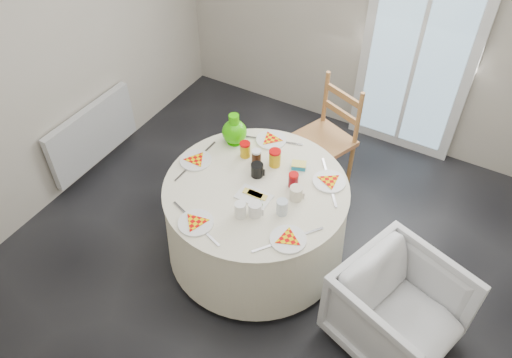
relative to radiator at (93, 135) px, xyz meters
The scene contains 14 objects.
floor 1.99m from the radiator, ahead, with size 4.00×4.00×0.00m, color black.
wall_back 2.80m from the radiator, 42.86° to the left, with size 4.00×0.02×2.60m, color #BCB5A3.
wall_left 0.94m from the radiator, 106.70° to the right, with size 0.02×4.00×2.60m, color #BCB5A3.
glass_door 3.00m from the radiator, 36.79° to the left, with size 1.00×0.08×2.10m, color silver.
radiator is the anchor object (origin of this frame).
table 1.80m from the radiator, ahead, with size 1.37×1.37×0.70m, color beige.
wooden_chair 2.07m from the radiator, 23.99° to the left, with size 0.45×0.43×1.01m, color #AB613F, non-canonical shape.
armchair 3.01m from the radiator, ahead, with size 0.72×0.68×0.74m, color silver.
place_settings 1.84m from the radiator, ahead, with size 1.30×1.30×0.02m, color silver, non-canonical shape.
jar_cluster 1.83m from the radiator, ahead, with size 0.53×0.26×0.15m, color brown, non-canonical shape.
butter_tub 2.02m from the radiator, ahead, with size 0.11×0.08×0.04m, color teal.
green_pitcher 1.50m from the radiator, ahead, with size 0.19×0.19×0.25m, color #30BC02, non-canonical shape.
cheese_platter 1.89m from the radiator, ahead, with size 0.24×0.15×0.03m, color silver, non-canonical shape.
mugs_glasses 1.97m from the radiator, ahead, with size 0.69×0.69×0.13m, color #AEA3A1, non-canonical shape.
Camera 1 is at (1.11, -2.13, 3.23)m, focal length 35.00 mm.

